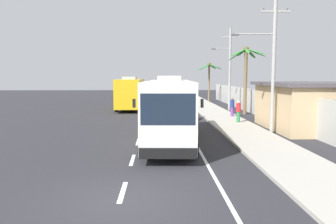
# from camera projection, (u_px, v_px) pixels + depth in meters

# --- Properties ---
(ground_plane) EXTENTS (160.00, 160.00, 0.00)m
(ground_plane) POSITION_uv_depth(u_px,v_px,m) (120.00, 200.00, 10.09)
(ground_plane) COLOR #28282D
(sidewalk_kerb) EXTENTS (3.20, 90.00, 0.14)m
(sidewalk_kerb) POSITION_uv_depth(u_px,v_px,m) (252.00, 137.00, 20.22)
(sidewalk_kerb) COLOR #A8A399
(sidewalk_kerb) RESTS_ON ground
(lane_markings) EXTENTS (3.37, 71.00, 0.01)m
(lane_markings) POSITION_uv_depth(u_px,v_px,m) (171.00, 127.00, 24.40)
(lane_markings) COLOR white
(lane_markings) RESTS_ON ground
(boundary_wall) EXTENTS (0.24, 60.00, 2.41)m
(boundary_wall) POSITION_uv_depth(u_px,v_px,m) (289.00, 111.00, 24.19)
(boundary_wall) COLOR #B2B2AD
(boundary_wall) RESTS_ON ground
(coach_bus_foreground) EXTENTS (3.17, 10.97, 3.73)m
(coach_bus_foreground) POSITION_uv_depth(u_px,v_px,m) (169.00, 108.00, 18.90)
(coach_bus_foreground) COLOR white
(coach_bus_foreground) RESTS_ON ground
(coach_bus_far_lane) EXTENTS (3.02, 10.61, 3.64)m
(coach_bus_far_lane) POSITION_uv_depth(u_px,v_px,m) (131.00, 92.00, 38.02)
(coach_bus_far_lane) COLOR gold
(coach_bus_far_lane) RESTS_ON ground
(motorcycle_beside_bus) EXTENTS (0.56, 1.96, 1.56)m
(motorcycle_beside_bus) POSITION_uv_depth(u_px,v_px,m) (194.00, 112.00, 28.91)
(motorcycle_beside_bus) COLOR black
(motorcycle_beside_bus) RESTS_ON ground
(pedestrian_near_kerb) EXTENTS (0.36, 0.36, 1.69)m
(pedestrian_near_kerb) POSITION_uv_depth(u_px,v_px,m) (238.00, 111.00, 26.03)
(pedestrian_near_kerb) COLOR #2D7A47
(pedestrian_near_kerb) RESTS_ON sidewalk_kerb
(pedestrian_midwalk) EXTENTS (0.36, 0.36, 1.67)m
(pedestrian_midwalk) POSITION_uv_depth(u_px,v_px,m) (232.00, 106.00, 29.99)
(pedestrian_midwalk) COLOR #75388E
(pedestrian_midwalk) RESTS_ON sidewalk_kerb
(utility_pole_mid) EXTENTS (3.68, 0.24, 8.84)m
(utility_pole_mid) POSITION_uv_depth(u_px,v_px,m) (272.00, 60.00, 21.43)
(utility_pole_mid) COLOR #9E9E99
(utility_pole_mid) RESTS_ON ground
(utility_pole_far) EXTENTS (3.03, 0.24, 8.79)m
(utility_pole_far) POSITION_uv_depth(u_px,v_px,m) (229.00, 67.00, 35.90)
(utility_pole_far) COLOR #9E9E99
(utility_pole_far) RESTS_ON ground
(palm_second) EXTENTS (3.71, 3.34, 5.60)m
(palm_second) POSITION_uv_depth(u_px,v_px,m) (209.00, 72.00, 47.21)
(palm_second) COLOR brown
(palm_second) RESTS_ON ground
(palm_third) EXTENTS (3.66, 3.91, 6.53)m
(palm_third) POSITION_uv_depth(u_px,v_px,m) (246.00, 66.00, 32.22)
(palm_third) COLOR brown
(palm_third) RESTS_ON ground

